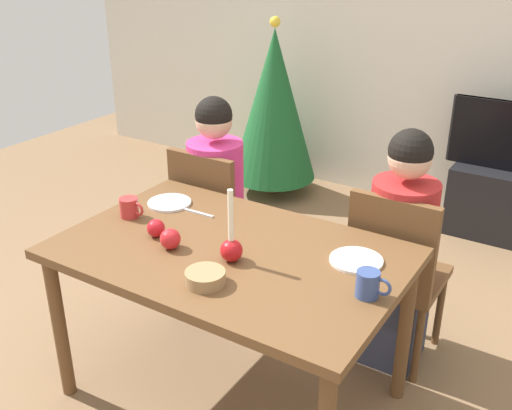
% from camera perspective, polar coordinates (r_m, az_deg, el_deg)
% --- Properties ---
extents(ground_plane, '(7.68, 7.68, 0.00)m').
position_cam_1_polar(ground_plane, '(2.86, -2.24, -17.54)').
color(ground_plane, brown).
extents(back_wall, '(6.40, 0.10, 2.60)m').
position_cam_1_polar(back_wall, '(4.55, 17.00, 15.72)').
color(back_wall, beige).
rests_on(back_wall, ground).
extents(dining_table, '(1.40, 0.90, 0.75)m').
position_cam_1_polar(dining_table, '(2.46, -2.49, -5.94)').
color(dining_table, brown).
rests_on(dining_table, ground).
extents(chair_left, '(0.40, 0.40, 0.90)m').
position_cam_1_polar(chair_left, '(3.25, -4.12, -1.15)').
color(chair_left, brown).
rests_on(chair_left, ground).
extents(chair_right, '(0.40, 0.40, 0.90)m').
position_cam_1_polar(chair_right, '(2.83, 13.19, -5.97)').
color(chair_right, brown).
rests_on(chair_right, ground).
extents(person_left_child, '(0.30, 0.30, 1.17)m').
position_cam_1_polar(person_left_child, '(3.25, -3.81, -0.03)').
color(person_left_child, '#33384C').
rests_on(person_left_child, ground).
extents(person_right_child, '(0.30, 0.30, 1.17)m').
position_cam_1_polar(person_right_child, '(2.83, 13.53, -4.67)').
color(person_right_child, '#33384C').
rests_on(person_right_child, ground).
extents(tv_stand, '(0.64, 0.40, 0.48)m').
position_cam_1_polar(tv_stand, '(4.41, 22.24, 0.25)').
color(tv_stand, black).
rests_on(tv_stand, ground).
extents(tv, '(0.79, 0.05, 0.46)m').
position_cam_1_polar(tv, '(4.25, 23.24, 6.04)').
color(tv, black).
rests_on(tv, tv_stand).
extents(christmas_tree, '(0.67, 0.67, 1.38)m').
position_cam_1_polar(christmas_tree, '(4.62, 1.73, 9.50)').
color(christmas_tree, brown).
rests_on(christmas_tree, ground).
extents(candle_centerpiece, '(0.09, 0.09, 0.30)m').
position_cam_1_polar(candle_centerpiece, '(2.31, -2.38, -3.97)').
color(candle_centerpiece, red).
rests_on(candle_centerpiece, dining_table).
extents(plate_left, '(0.21, 0.21, 0.01)m').
position_cam_1_polar(plate_left, '(2.85, -8.29, 0.21)').
color(plate_left, silver).
rests_on(plate_left, dining_table).
extents(plate_right, '(0.21, 0.21, 0.01)m').
position_cam_1_polar(plate_right, '(2.36, 9.57, -5.24)').
color(plate_right, white).
rests_on(plate_right, dining_table).
extents(mug_left, '(0.13, 0.08, 0.09)m').
position_cam_1_polar(mug_left, '(2.73, -12.01, -0.24)').
color(mug_left, '#B72D2D').
rests_on(mug_left, dining_table).
extents(mug_right, '(0.13, 0.08, 0.10)m').
position_cam_1_polar(mug_right, '(2.13, 10.74, -7.46)').
color(mug_right, '#33477F').
rests_on(mug_right, dining_table).
extents(fork_left, '(0.18, 0.02, 0.01)m').
position_cam_1_polar(fork_left, '(2.74, -5.69, -0.72)').
color(fork_left, silver).
rests_on(fork_left, dining_table).
extents(bowl_walnuts, '(0.15, 0.15, 0.05)m').
position_cam_1_polar(bowl_walnuts, '(2.19, -4.88, -6.94)').
color(bowl_walnuts, '#99754C').
rests_on(bowl_walnuts, dining_table).
extents(apple_near_candle, '(0.09, 0.09, 0.09)m').
position_cam_1_polar(apple_near_candle, '(2.43, -8.21, -3.23)').
color(apple_near_candle, red).
rests_on(apple_near_candle, dining_table).
extents(apple_by_left_plate, '(0.08, 0.08, 0.08)m').
position_cam_1_polar(apple_by_left_plate, '(2.54, -9.57, -2.20)').
color(apple_by_left_plate, red).
rests_on(apple_by_left_plate, dining_table).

